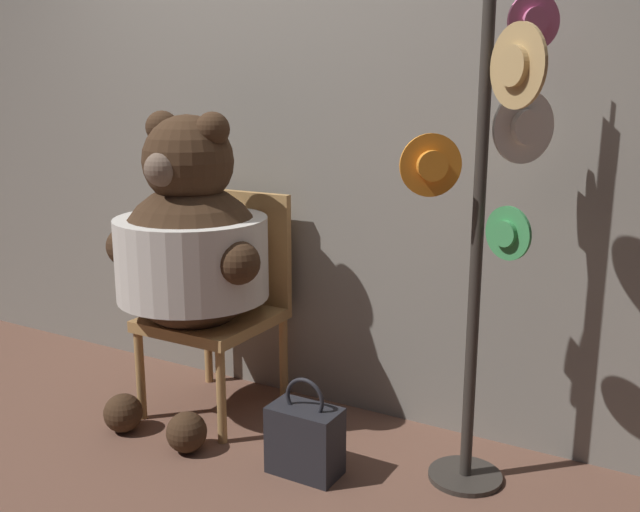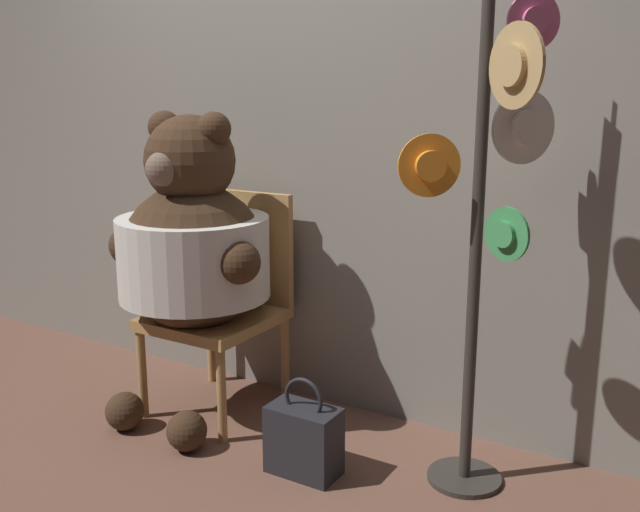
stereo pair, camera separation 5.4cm
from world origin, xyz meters
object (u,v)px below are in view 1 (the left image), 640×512
teddy_bear (191,248)px  chair (224,296)px  hat_display_rack (489,213)px  handbag_on_ground (305,439)px

teddy_bear → chair: bearing=80.0°
hat_display_rack → handbag_on_ground: bearing=-155.7°
chair → teddy_bear: teddy_bear is taller
teddy_bear → hat_display_rack: 1.30m
hat_display_rack → handbag_on_ground: hat_display_rack is taller
chair → handbag_on_ground: size_ratio=2.52×
chair → handbag_on_ground: 0.84m
chair → teddy_bear: 0.32m
teddy_bear → hat_display_rack: (1.27, 0.08, 0.25)m
teddy_bear → hat_display_rack: hat_display_rack is taller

